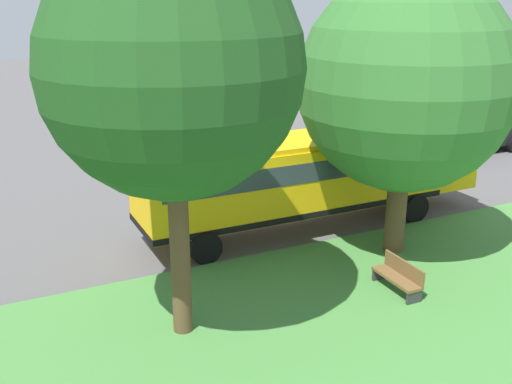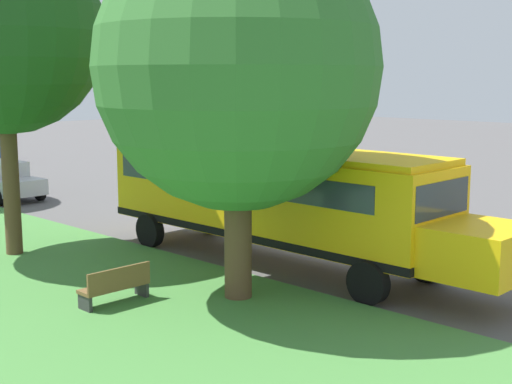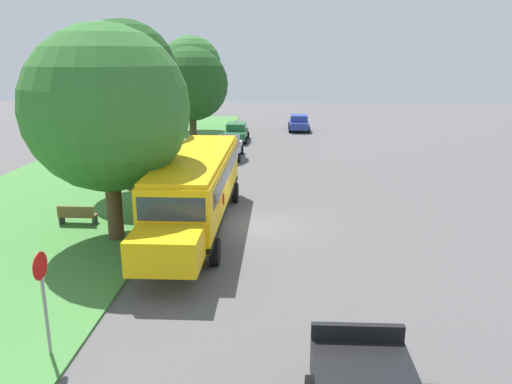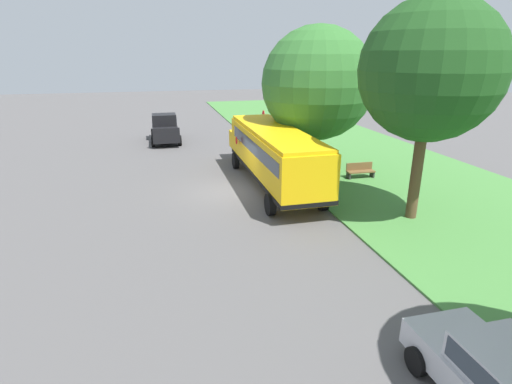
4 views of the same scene
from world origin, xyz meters
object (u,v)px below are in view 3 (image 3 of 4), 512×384
(oak_tree_beside_bus, at_px, (103,108))
(stop_sign, at_px, (43,292))
(park_bench, at_px, (77,215))
(car_green_middle, at_px, (236,131))
(oak_tree_far_end, at_px, (190,84))
(car_silver_nearest, at_px, (228,146))
(oak_tree_across_road, at_px, (191,67))
(car_blue_furthest, at_px, (299,122))
(oak_tree_roadside_mid, at_px, (122,76))
(school_bus, at_px, (197,184))

(oak_tree_beside_bus, distance_m, stop_sign, 8.81)
(stop_sign, distance_m, park_bench, 10.21)
(car_green_middle, distance_m, oak_tree_far_end, 7.77)
(oak_tree_far_end, bearing_deg, park_bench, -97.11)
(car_silver_nearest, relative_size, oak_tree_across_road, 0.49)
(car_silver_nearest, distance_m, oak_tree_across_road, 14.95)
(car_green_middle, height_order, oak_tree_across_road, oak_tree_across_road)
(car_blue_furthest, relative_size, oak_tree_across_road, 0.49)
(oak_tree_beside_bus, height_order, oak_tree_far_end, oak_tree_beside_bus)
(oak_tree_beside_bus, xyz_separation_m, oak_tree_roadside_mid, (-1.49, 7.34, 0.89))
(oak_tree_roadside_mid, relative_size, oak_tree_across_road, 0.99)
(park_bench, bearing_deg, stop_sign, -71.81)
(school_bus, distance_m, oak_tree_across_road, 29.21)
(oak_tree_roadside_mid, distance_m, oak_tree_far_end, 11.22)
(school_bus, xyz_separation_m, car_silver_nearest, (-0.29, 15.29, -1.05))
(school_bus, distance_m, stop_sign, 9.86)
(oak_tree_beside_bus, bearing_deg, car_silver_nearest, 80.31)
(oak_tree_far_end, xyz_separation_m, stop_sign, (1.07, -26.42, -3.43))
(stop_sign, bearing_deg, oak_tree_far_end, 92.32)
(car_silver_nearest, height_order, car_green_middle, same)
(school_bus, relative_size, car_silver_nearest, 2.82)
(oak_tree_across_road, bearing_deg, car_green_middle, -50.81)
(oak_tree_beside_bus, distance_m, oak_tree_far_end, 18.41)
(car_silver_nearest, distance_m, oak_tree_far_end, 5.37)
(school_bus, bearing_deg, oak_tree_across_road, 100.10)
(car_green_middle, bearing_deg, park_bench, -102.39)
(oak_tree_beside_bus, height_order, oak_tree_across_road, oak_tree_across_road)
(car_silver_nearest, relative_size, oak_tree_far_end, 0.56)
(car_silver_nearest, bearing_deg, oak_tree_across_road, 109.96)
(car_silver_nearest, bearing_deg, car_blue_furthest, 68.00)
(car_green_middle, xyz_separation_m, park_bench, (-4.96, -22.60, -0.40))
(oak_tree_roadside_mid, height_order, oak_tree_across_road, oak_tree_across_road)
(park_bench, bearing_deg, oak_tree_roadside_mid, 84.11)
(oak_tree_beside_bus, bearing_deg, stop_sign, -82.26)
(school_bus, bearing_deg, stop_sign, -102.21)
(school_bus, xyz_separation_m, oak_tree_across_road, (-5.07, 28.46, 4.17))
(oak_tree_beside_bus, xyz_separation_m, stop_sign, (1.09, -8.00, -3.53))
(car_silver_nearest, xyz_separation_m, oak_tree_across_road, (-4.79, 13.17, 5.21))
(car_blue_furthest, distance_m, oak_tree_across_road, 11.64)
(car_silver_nearest, height_order, park_bench, car_silver_nearest)
(car_green_middle, bearing_deg, school_bus, -89.28)
(car_green_middle, distance_m, oak_tree_across_road, 9.19)
(oak_tree_across_road, bearing_deg, car_silver_nearest, -70.04)
(school_bus, xyz_separation_m, stop_sign, (-2.09, -9.64, -0.19))
(oak_tree_across_road, bearing_deg, school_bus, -79.90)
(car_silver_nearest, bearing_deg, oak_tree_beside_bus, -99.69)
(oak_tree_roadside_mid, bearing_deg, car_blue_furthest, 66.95)
(oak_tree_across_road, relative_size, stop_sign, 3.30)
(school_bus, distance_m, park_bench, 5.45)
(school_bus, distance_m, car_silver_nearest, 15.33)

